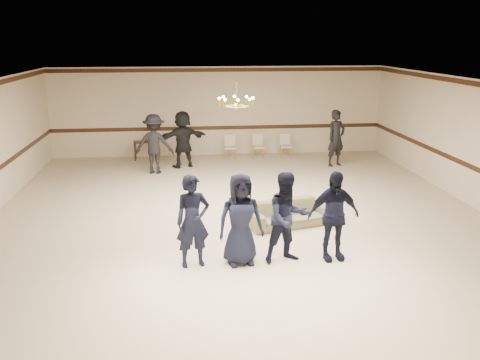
{
  "coord_description": "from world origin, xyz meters",
  "views": [
    {
      "loc": [
        -1.37,
        -11.9,
        4.22
      ],
      "look_at": [
        -0.07,
        -0.5,
        1.06
      ],
      "focal_mm": 39.09,
      "sensor_mm": 36.0,
      "label": 1
    }
  ],
  "objects_px": {
    "boy_b": "(241,219)",
    "boy_c": "(287,218)",
    "banquet_chair_left": "(230,147)",
    "chandelier": "(236,93)",
    "boy_d": "(333,216)",
    "banquet_chair_mid": "(258,147)",
    "boy_a": "(193,221)",
    "adult_left": "(154,144)",
    "settee": "(289,213)",
    "adult_mid": "(183,139)",
    "adult_right": "(336,138)",
    "console_table": "(145,150)",
    "banquet_chair_right": "(286,146)"
  },
  "relations": [
    {
      "from": "boy_a",
      "to": "boy_b",
      "type": "relative_size",
      "value": 1.0
    },
    {
      "from": "chandelier",
      "to": "settee",
      "type": "height_order",
      "value": "chandelier"
    },
    {
      "from": "boy_b",
      "to": "banquet_chair_right",
      "type": "relative_size",
      "value": 2.1
    },
    {
      "from": "chandelier",
      "to": "adult_mid",
      "type": "distance_m",
      "value": 4.82
    },
    {
      "from": "boy_a",
      "to": "boy_d",
      "type": "distance_m",
      "value": 2.7
    },
    {
      "from": "boy_a",
      "to": "console_table",
      "type": "xyz_separation_m",
      "value": [
        -1.45,
        9.08,
        -0.55
      ]
    },
    {
      "from": "adult_left",
      "to": "console_table",
      "type": "height_order",
      "value": "adult_left"
    },
    {
      "from": "chandelier",
      "to": "settee",
      "type": "xyz_separation_m",
      "value": [
        1.05,
        -1.69,
        -2.59
      ]
    },
    {
      "from": "adult_mid",
      "to": "boy_b",
      "type": "bearing_deg",
      "value": 77.87
    },
    {
      "from": "banquet_chair_left",
      "to": "banquet_chair_right",
      "type": "bearing_deg",
      "value": 1.5
    },
    {
      "from": "chandelier",
      "to": "boy_b",
      "type": "distance_m",
      "value": 4.18
    },
    {
      "from": "banquet_chair_right",
      "to": "console_table",
      "type": "relative_size",
      "value": 1.06
    },
    {
      "from": "banquet_chair_left",
      "to": "chandelier",
      "type": "bearing_deg",
      "value": -92.28
    },
    {
      "from": "boy_b",
      "to": "boy_c",
      "type": "bearing_deg",
      "value": -8.22
    },
    {
      "from": "boy_a",
      "to": "settee",
      "type": "relative_size",
      "value": 0.92
    },
    {
      "from": "boy_d",
      "to": "adult_left",
      "type": "height_order",
      "value": "adult_left"
    },
    {
      "from": "boy_b",
      "to": "boy_c",
      "type": "relative_size",
      "value": 1.0
    },
    {
      "from": "banquet_chair_mid",
      "to": "boy_d",
      "type": "bearing_deg",
      "value": -92.51
    },
    {
      "from": "boy_b",
      "to": "adult_mid",
      "type": "height_order",
      "value": "adult_mid"
    },
    {
      "from": "chandelier",
      "to": "adult_right",
      "type": "height_order",
      "value": "chandelier"
    },
    {
      "from": "boy_b",
      "to": "adult_left",
      "type": "xyz_separation_m",
      "value": [
        -1.93,
        7.18,
        0.06
      ]
    },
    {
      "from": "boy_b",
      "to": "banquet_chair_right",
      "type": "xyz_separation_m",
      "value": [
        2.65,
        8.88,
        -0.47
      ]
    },
    {
      "from": "boy_c",
      "to": "settee",
      "type": "height_order",
      "value": "boy_c"
    },
    {
      "from": "settee",
      "to": "adult_left",
      "type": "distance_m",
      "value": 6.19
    },
    {
      "from": "boy_d",
      "to": "adult_mid",
      "type": "xyz_separation_m",
      "value": [
        -2.83,
        7.88,
        0.06
      ]
    },
    {
      "from": "adult_right",
      "to": "banquet_chair_mid",
      "type": "height_order",
      "value": "adult_right"
    },
    {
      "from": "boy_a",
      "to": "adult_left",
      "type": "distance_m",
      "value": 7.25
    },
    {
      "from": "boy_c",
      "to": "adult_left",
      "type": "height_order",
      "value": "adult_left"
    },
    {
      "from": "settee",
      "to": "adult_mid",
      "type": "xyz_separation_m",
      "value": [
        -2.38,
        5.91,
        0.66
      ]
    },
    {
      "from": "adult_left",
      "to": "console_table",
      "type": "relative_size",
      "value": 2.36
    },
    {
      "from": "boy_c",
      "to": "adult_mid",
      "type": "bearing_deg",
      "value": 90.5
    },
    {
      "from": "chandelier",
      "to": "settee",
      "type": "bearing_deg",
      "value": -58.21
    },
    {
      "from": "adult_left",
      "to": "boy_c",
      "type": "bearing_deg",
      "value": 121.36
    },
    {
      "from": "banquet_chair_left",
      "to": "settee",
      "type": "bearing_deg",
      "value": -82.68
    },
    {
      "from": "boy_d",
      "to": "banquet_chair_mid",
      "type": "relative_size",
      "value": 2.1
    },
    {
      "from": "settee",
      "to": "banquet_chair_left",
      "type": "height_order",
      "value": "banquet_chair_left"
    },
    {
      "from": "banquet_chair_left",
      "to": "console_table",
      "type": "distance_m",
      "value": 3.01
    },
    {
      "from": "boy_c",
      "to": "adult_right",
      "type": "relative_size",
      "value": 0.94
    },
    {
      "from": "settee",
      "to": "adult_left",
      "type": "relative_size",
      "value": 1.02
    },
    {
      "from": "adult_right",
      "to": "console_table",
      "type": "bearing_deg",
      "value": 141.68
    },
    {
      "from": "adult_right",
      "to": "banquet_chair_left",
      "type": "height_order",
      "value": "adult_right"
    },
    {
      "from": "chandelier",
      "to": "adult_right",
      "type": "xyz_separation_m",
      "value": [
        3.77,
        3.81,
        -1.93
      ]
    },
    {
      "from": "banquet_chair_mid",
      "to": "banquet_chair_right",
      "type": "distance_m",
      "value": 1.0
    },
    {
      "from": "boy_a",
      "to": "boy_b",
      "type": "distance_m",
      "value": 0.9
    },
    {
      "from": "console_table",
      "to": "boy_c",
      "type": "bearing_deg",
      "value": -76.22
    },
    {
      "from": "boy_a",
      "to": "banquet_chair_left",
      "type": "xyz_separation_m",
      "value": [
        1.55,
        8.88,
        -0.47
      ]
    },
    {
      "from": "settee",
      "to": "adult_left",
      "type": "height_order",
      "value": "adult_left"
    },
    {
      "from": "boy_b",
      "to": "banquet_chair_mid",
      "type": "bearing_deg",
      "value": 71.25
    },
    {
      "from": "banquet_chair_left",
      "to": "banquet_chair_mid",
      "type": "distance_m",
      "value": 1.0
    },
    {
      "from": "boy_c",
      "to": "console_table",
      "type": "xyz_separation_m",
      "value": [
        -3.25,
        9.08,
        -0.55
      ]
    }
  ]
}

